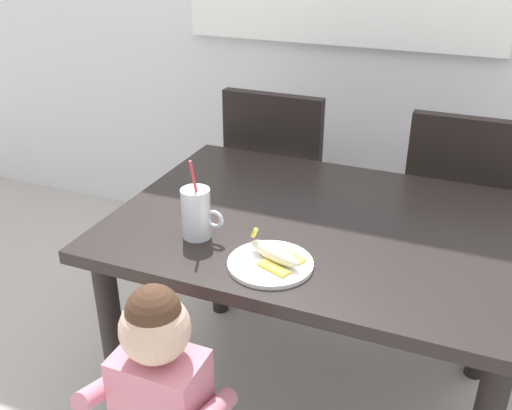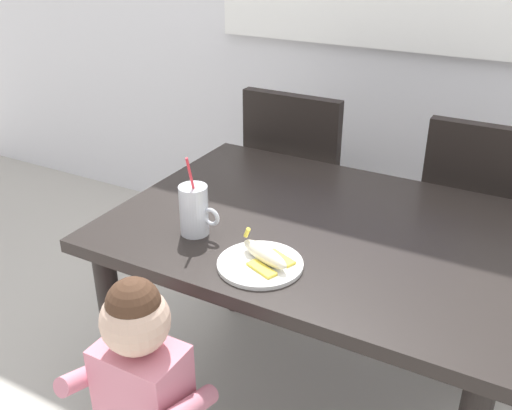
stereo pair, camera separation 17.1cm
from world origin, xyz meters
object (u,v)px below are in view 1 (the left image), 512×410
(dining_chair_left, at_px, (281,180))
(milk_cup, at_px, (197,216))
(dining_table, at_px, (319,250))
(snack_plate, at_px, (270,264))
(peeled_banana, at_px, (275,254))
(toddler_standing, at_px, (161,393))
(dining_chair_right, at_px, (459,211))

(dining_chair_left, xyz_separation_m, milk_cup, (0.07, -0.91, 0.27))
(dining_table, height_order, snack_plate, snack_plate)
(milk_cup, relative_size, peeled_banana, 1.44)
(dining_chair_left, relative_size, milk_cup, 3.84)
(toddler_standing, distance_m, peeled_banana, 0.45)
(dining_chair_left, relative_size, dining_chair_right, 1.00)
(dining_table, height_order, dining_chair_left, dining_chair_left)
(milk_cup, bearing_deg, toddler_standing, -77.17)
(dining_chair_right, height_order, peeled_banana, dining_chair_right)
(dining_chair_left, relative_size, peeled_banana, 5.52)
(peeled_banana, bearing_deg, toddler_standing, -117.64)
(dining_chair_left, bearing_deg, dining_chair_right, 178.69)
(dining_table, distance_m, milk_cup, 0.42)
(dining_chair_left, bearing_deg, snack_plate, 108.40)
(milk_cup, relative_size, snack_plate, 1.09)
(dining_chair_right, relative_size, peeled_banana, 5.52)
(dining_table, distance_m, dining_chair_right, 0.77)
(dining_chair_left, bearing_deg, peeled_banana, 109.08)
(toddler_standing, bearing_deg, dining_chair_right, 65.01)
(snack_plate, relative_size, peeled_banana, 1.32)
(dining_table, bearing_deg, snack_plate, -99.20)
(dining_table, xyz_separation_m, dining_chair_right, (0.38, 0.66, -0.10))
(dining_chair_right, bearing_deg, toddler_standing, 65.01)
(toddler_standing, xyz_separation_m, milk_cup, (-0.09, 0.39, 0.29))
(dining_table, relative_size, milk_cup, 4.96)
(dining_chair_left, xyz_separation_m, snack_plate, (0.32, -0.98, 0.21))
(dining_table, distance_m, toddler_standing, 0.67)
(dining_chair_left, distance_m, dining_chair_right, 0.76)
(peeled_banana, bearing_deg, dining_chair_right, 65.97)
(dining_chair_right, distance_m, milk_cup, 1.16)
(toddler_standing, relative_size, snack_plate, 3.64)
(dining_chair_right, height_order, milk_cup, milk_cup)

